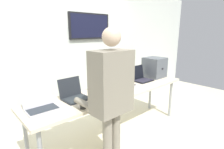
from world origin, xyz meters
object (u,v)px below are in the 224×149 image
Objects in this scene: laptop_station_3 at (124,82)px; laptop_station_0 at (40,104)px; laptop_station_1 at (74,94)px; equipment_box at (154,67)px; laptop_station_2 at (102,88)px; person at (111,93)px; workbench at (115,93)px; coffee_mug at (83,105)px; laptop_station_4 at (141,77)px.

laptop_station_0 is at bearing 179.84° from laptop_station_3.
laptop_station_1 reaches higher than laptop_station_0.
equipment_box reaches higher than laptop_station_2.
laptop_station_3 reaches higher than laptop_station_0.
person is at bearing -122.34° from laptop_station_2.
equipment_box is at bearing 21.14° from person.
workbench is at bearing -4.51° from laptop_station_0.
equipment_box is 0.23× the size of person.
workbench is 8.16× the size of laptop_station_3.
equipment_box is 1.97m from coffee_mug.
laptop_station_4 is at bearing 12.46° from coffee_mug.
laptop_station_3 is 0.98× the size of laptop_station_4.
laptop_station_0 is at bearing 179.74° from equipment_box.
person reaches higher than laptop_station_2.
laptop_station_1 is 1.04× the size of laptop_station_2.
workbench is 7.63× the size of laptop_station_0.
laptop_station_0 is 1.07× the size of laptop_station_3.
laptop_station_1 reaches higher than laptop_station_4.
equipment_box is 1.15× the size of laptop_station_3.
person is 17.99× the size of coffee_mug.
laptop_station_1 is 1.00× the size of laptop_station_3.
laptop_station_3 reaches higher than workbench.
laptop_station_0 is 0.52m from coffee_mug.
equipment_box is at bearing 0.09° from laptop_station_2.
coffee_mug is (0.39, -0.34, -0.01)m from laptop_station_0.
laptop_station_1 is 3.57× the size of coffee_mug.
laptop_station_4 is at bearing -0.19° from laptop_station_0.
laptop_station_0 is 1.44m from laptop_station_3.
equipment_box is at bearing 3.91° from workbench.
equipment_box reaches higher than laptop_station_4.
person reaches higher than laptop_station_0.
laptop_station_4 reaches higher than laptop_station_0.
laptop_station_2 reaches higher than laptop_station_0.
laptop_station_4 is at bearing 0.39° from laptop_station_2.
equipment_box is 1.86m from laptop_station_1.
laptop_station_4 is (0.75, 0.08, 0.12)m from workbench.
laptop_station_2 is 0.65m from coffee_mug.
laptop_station_1 is at bearing 2.23° from laptop_station_0.
laptop_station_0 is at bearing 179.22° from laptop_station_2.
laptop_station_4 is (0.46, -0.00, 0.00)m from laptop_station_3.
workbench is 0.70m from laptop_station_1.
laptop_station_3 is 0.46m from laptop_station_4.
coffee_mug is (-1.05, -0.34, -0.01)m from laptop_station_3.
laptop_station_2 is 0.85m from person.
laptop_station_2 is 0.49m from laptop_station_3.
person is (-0.64, -0.62, 0.32)m from workbench.
workbench is 1.16m from laptop_station_0.
coffee_mug is (-1.94, -0.33, -0.15)m from equipment_box.
laptop_station_2 is 0.19× the size of person.
laptop_station_0 is at bearing 179.81° from laptop_station_4.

